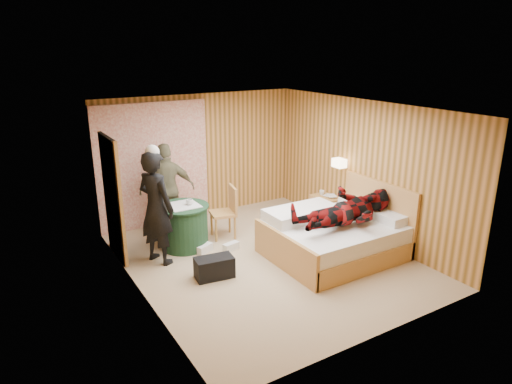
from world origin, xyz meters
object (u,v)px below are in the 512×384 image
nightstand (325,210)px  man_at_table (167,189)px  woman_standing (156,208)px  man_on_bed (349,201)px  chair_near (227,208)px  round_table (184,226)px  bed (335,236)px  duffel_bag (214,267)px  wall_lamp (339,163)px  chair_far (169,207)px

nightstand → man_at_table: bearing=157.9°
woman_standing → man_on_bed: bearing=-144.1°
nightstand → chair_near: size_ratio=0.60×
round_table → bed: bearing=-37.7°
duffel_bag → man_on_bed: size_ratio=0.33×
round_table → duffel_bag: size_ratio=1.52×
bed → woman_standing: woman_standing is taller
nightstand → man_on_bed: man_on_bed is taller
bed → man_at_table: size_ratio=1.24×
duffel_bag → man_at_table: bearing=96.4°
wall_lamp → man_at_table: bearing=153.4°
wall_lamp → chair_far: (-2.87, 1.39, -0.76)m
man_on_bed → man_at_table: bearing=129.3°
nightstand → duffel_bag: size_ratio=1.00×
wall_lamp → man_at_table: 3.24m
bed → duffel_bag: (-2.12, 0.32, -0.17)m
nightstand → round_table: round_table is taller
wall_lamp → man_on_bed: 1.40m
bed → chair_far: (-2.07, 2.29, 0.21)m
chair_far → man_at_table: size_ratio=0.54×
round_table → man_on_bed: bearing=-41.1°
wall_lamp → bed: size_ratio=0.12×
duffel_bag → wall_lamp: bearing=19.1°
chair_far → man_at_table: man_at_table is taller
chair_near → nightstand: bearing=90.2°
chair_far → man_on_bed: size_ratio=0.53×
woman_standing → man_at_table: woman_standing is taller
woman_standing → nightstand: bearing=-116.2°
chair_far → chair_near: size_ratio=0.97×
woman_standing → man_at_table: (0.58, 1.05, -0.07)m
round_table → woman_standing: bearing=-152.0°
man_on_bed → round_table: bearing=138.9°
duffel_bag → round_table: bearing=95.6°
wall_lamp → woman_standing: woman_standing is taller
nightstand → woman_standing: bearing=178.3°
woman_standing → man_at_table: 1.20m
chair_near → woman_standing: 1.52m
nightstand → woman_standing: (-3.40, 0.10, 0.65)m
nightstand → chair_near: chair_near is taller
duffel_bag → man_on_bed: 2.37m
round_table → chair_far: bearing=90.3°
bed → duffel_bag: 2.15m
wall_lamp → woman_standing: (-3.45, 0.39, -0.36)m
bed → nightstand: bearing=57.4°
bed → chair_far: size_ratio=2.30×
nightstand → man_on_bed: size_ratio=0.33×
woman_standing → man_on_bed: man_on_bed is taller
nightstand → chair_far: chair_far is taller
bed → chair_far: bearing=132.1°
round_table → chair_near: (0.86, 0.02, 0.17)m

